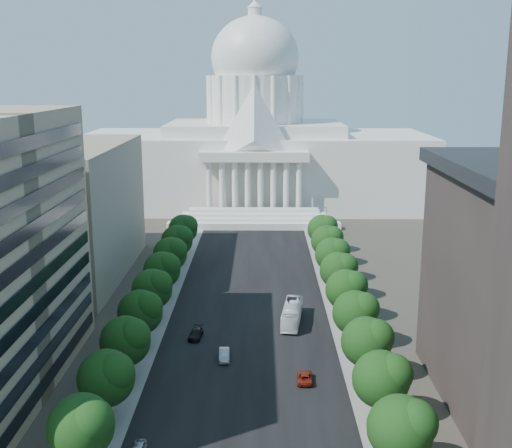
{
  "coord_description": "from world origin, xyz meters",
  "views": [
    {
      "loc": [
        2.35,
        -41.12,
        44.76
      ],
      "look_at": [
        1.27,
        80.51,
        16.66
      ],
      "focal_mm": 45.0,
      "sensor_mm": 36.0,
      "label": 1
    }
  ],
  "objects_px": {
    "car_silver": "(224,355)",
    "car_red": "(305,377)",
    "city_bus": "(292,314)",
    "car_dark_b": "(196,334)"
  },
  "relations": [
    {
      "from": "city_bus",
      "to": "car_dark_b",
      "type": "bearing_deg",
      "value": -149.63
    },
    {
      "from": "car_silver",
      "to": "car_red",
      "type": "bearing_deg",
      "value": -34.29
    },
    {
      "from": "car_red",
      "to": "car_dark_b",
      "type": "relative_size",
      "value": 0.96
    },
    {
      "from": "car_silver",
      "to": "car_red",
      "type": "xyz_separation_m",
      "value": [
        12.54,
        -7.58,
        -0.12
      ]
    },
    {
      "from": "car_red",
      "to": "city_bus",
      "type": "relative_size",
      "value": 0.37
    },
    {
      "from": "car_red",
      "to": "city_bus",
      "type": "height_order",
      "value": "city_bus"
    },
    {
      "from": "car_dark_b",
      "to": "city_bus",
      "type": "relative_size",
      "value": 0.39
    },
    {
      "from": "car_silver",
      "to": "car_red",
      "type": "height_order",
      "value": "car_silver"
    },
    {
      "from": "car_silver",
      "to": "car_dark_b",
      "type": "xyz_separation_m",
      "value": [
        -5.45,
        8.72,
        -0.05
      ]
    },
    {
      "from": "car_silver",
      "to": "car_dark_b",
      "type": "bearing_deg",
      "value": 118.85
    }
  ]
}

